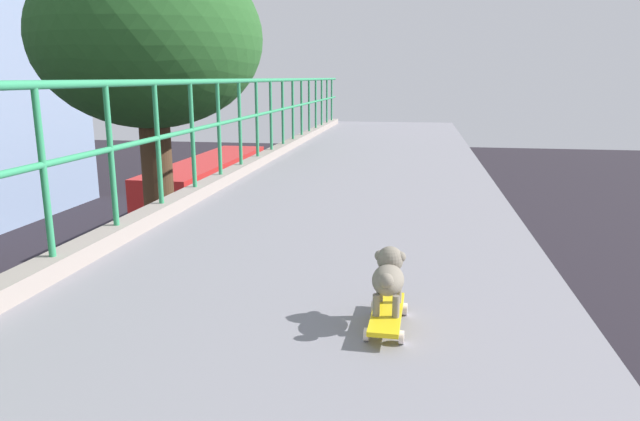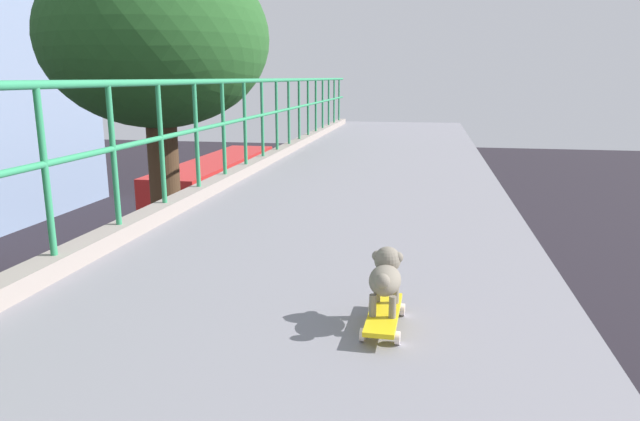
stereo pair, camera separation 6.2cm
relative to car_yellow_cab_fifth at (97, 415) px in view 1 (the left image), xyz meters
name	(u,v)px [view 1 (the left image)]	position (x,y,z in m)	size (l,w,h in m)	color
car_yellow_cab_fifth	(97,415)	(0.00, 0.00, 0.00)	(1.82, 4.46, 1.63)	yellow
car_blue_sixth	(11,336)	(-4.10, 2.89, -0.01)	(1.83, 4.29, 1.40)	#17309B
city_bus	(209,189)	(-3.95, 16.99, 1.14)	(2.58, 11.63, 3.25)	red
roadside_tree_mid	(149,49)	(1.25, 0.69, 6.92)	(3.98, 3.98, 9.36)	#4A3220
toy_skateboard	(387,314)	(5.84, -6.34, 5.25)	(0.20, 0.54, 0.09)	yellow
small_dog	(389,274)	(5.84, -6.29, 5.45)	(0.17, 0.38, 0.30)	slate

